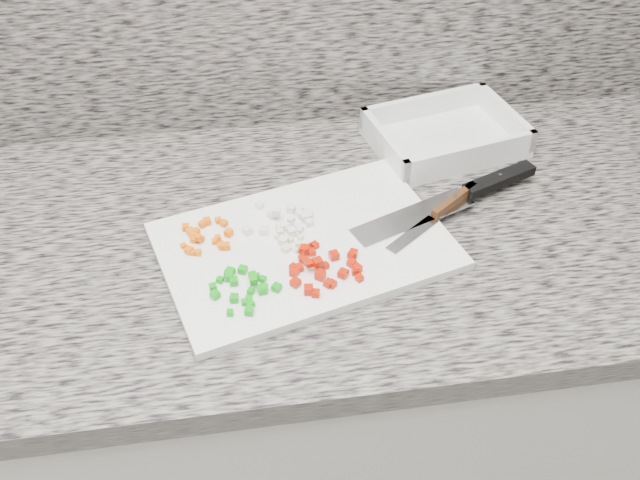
{
  "coord_description": "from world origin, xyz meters",
  "views": [
    {
      "loc": [
        0.02,
        0.62,
        1.62
      ],
      "look_at": [
        0.13,
        1.37,
        0.93
      ],
      "focal_mm": 40.0,
      "sensor_mm": 36.0,
      "label": 1
    }
  ],
  "objects": [
    {
      "name": "cabinet",
      "position": [
        0.0,
        1.44,
        0.43
      ],
      "size": [
        3.92,
        0.62,
        0.86
      ],
      "primitive_type": "cube",
      "color": "beige",
      "rests_on": "ground"
    },
    {
      "name": "countertop",
      "position": [
        0.0,
        1.44,
        0.88
      ],
      "size": [
        3.96,
        0.64,
        0.04
      ],
      "primitive_type": "cube",
      "color": "slate",
      "rests_on": "cabinet"
    },
    {
      "name": "cutting_board",
      "position": [
        0.11,
        1.39,
        0.91
      ],
      "size": [
        0.47,
        0.37,
        0.01
      ],
      "primitive_type": "cube",
      "rotation": [
        0.0,
        0.0,
        0.27
      ],
      "color": "white",
      "rests_on": "countertop"
    },
    {
      "name": "carrot_pile",
      "position": [
        -0.03,
        1.42,
        0.92
      ],
      "size": [
        0.08,
        0.08,
        0.02
      ],
      "color": "#E96005",
      "rests_on": "cutting_board"
    },
    {
      "name": "onion_pile",
      "position": [
        0.09,
        1.44,
        0.92
      ],
      "size": [
        0.11,
        0.1,
        0.02
      ],
      "color": "silver",
      "rests_on": "cutting_board"
    },
    {
      "name": "green_pepper_pile",
      "position": [
        0.02,
        1.31,
        0.92
      ],
      "size": [
        0.1,
        0.09,
        0.02
      ],
      "color": "#0D970E",
      "rests_on": "cutting_board"
    },
    {
      "name": "red_pepper_pile",
      "position": [
        0.13,
        1.33,
        0.92
      ],
      "size": [
        0.11,
        0.11,
        0.02
      ],
      "color": "#B31402",
      "rests_on": "cutting_board"
    },
    {
      "name": "garlic_pile",
      "position": [
        0.09,
        1.39,
        0.92
      ],
      "size": [
        0.05,
        0.05,
        0.01
      ],
      "color": "beige",
      "rests_on": "cutting_board"
    },
    {
      "name": "chef_knife",
      "position": [
        0.38,
        1.46,
        0.92
      ],
      "size": [
        0.33,
        0.16,
        0.02
      ],
      "rotation": [
        0.0,
        0.0,
        0.38
      ],
      "color": "silver",
      "rests_on": "cutting_board"
    },
    {
      "name": "paring_knife",
      "position": [
        0.33,
        1.43,
        0.92
      ],
      "size": [
        0.17,
        0.14,
        0.02
      ],
      "rotation": [
        0.0,
        0.0,
        0.65
      ],
      "color": "silver",
      "rests_on": "cutting_board"
    },
    {
      "name": "tray",
      "position": [
        0.39,
        1.62,
        0.92
      ],
      "size": [
        0.28,
        0.23,
        0.05
      ],
      "rotation": [
        0.0,
        0.0,
        0.22
      ],
      "color": "silver",
      "rests_on": "countertop"
    }
  ]
}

